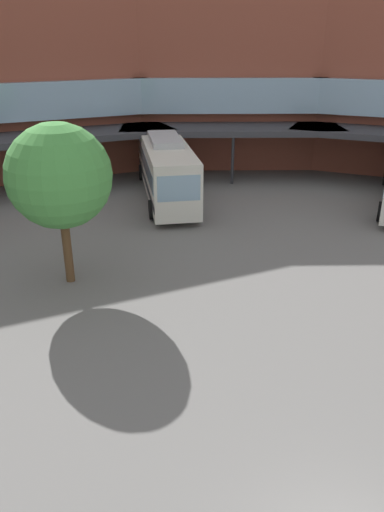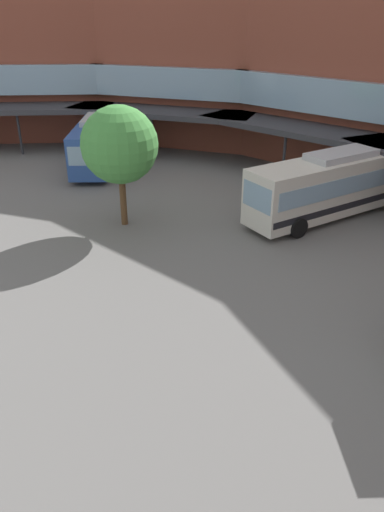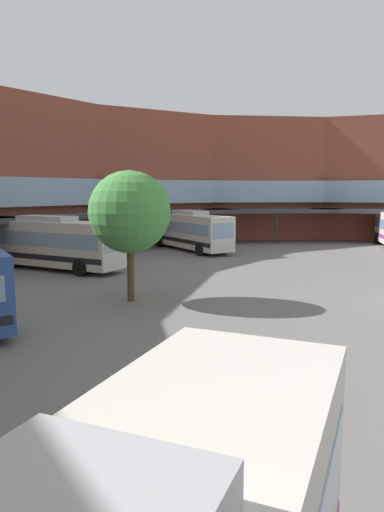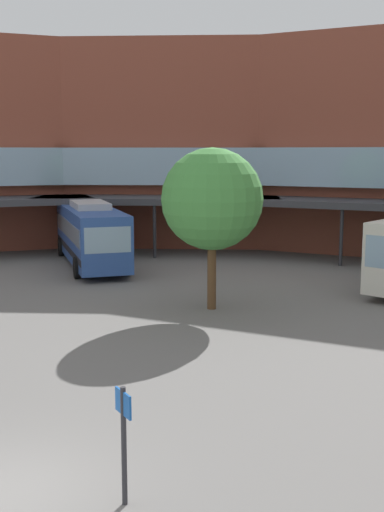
{
  "view_description": "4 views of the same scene",
  "coord_description": "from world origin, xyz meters",
  "views": [
    {
      "loc": [
        -4.46,
        -5.21,
        9.56
      ],
      "look_at": [
        -1.33,
        8.74,
        3.09
      ],
      "focal_mm": 34.82,
      "sensor_mm": 36.0,
      "label": 1
    },
    {
      "loc": [
        17.7,
        2.23,
        11.07
      ],
      "look_at": [
        2.9,
        12.84,
        1.75
      ],
      "focal_mm": 34.54,
      "sensor_mm": 36.0,
      "label": 2
    },
    {
      "loc": [
        -25.25,
        1.35,
        5.56
      ],
      "look_at": [
        0.26,
        13.29,
        1.64
      ],
      "focal_mm": 33.03,
      "sensor_mm": 36.0,
      "label": 3
    },
    {
      "loc": [
        9.67,
        -6.56,
        6.37
      ],
      "look_at": [
        -2.71,
        9.35,
        3.08
      ],
      "focal_mm": 44.73,
      "sensor_mm": 36.0,
      "label": 4
    }
  ],
  "objects": [
    {
      "name": "bus_3",
      "position": [
        -16.86,
        18.18,
        1.83
      ],
      "size": [
        10.53,
        8.37,
        3.61
      ],
      "rotation": [
        0.0,
        0.0,
        5.68
      ],
      "color": "#2D519E",
      "rests_on": "ground"
    },
    {
      "name": "plaza_tree",
      "position": [
        -5.37,
        14.08,
        4.49
      ],
      "size": [
        4.1,
        4.1,
        6.56
      ],
      "color": "brown",
      "rests_on": "ground"
    },
    {
      "name": "station_building",
      "position": [
        0.0,
        20.72,
        6.58
      ],
      "size": [
        75.03,
        41.27,
        13.64
      ],
      "color": "brown",
      "rests_on": "ground"
    },
    {
      "name": "bus_4",
      "position": [
        0.59,
        24.79,
        1.92
      ],
      "size": [
        3.36,
        12.05,
        3.79
      ],
      "rotation": [
        0.0,
        0.0,
        4.66
      ],
      "color": "silver",
      "rests_on": "ground"
    }
  ]
}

